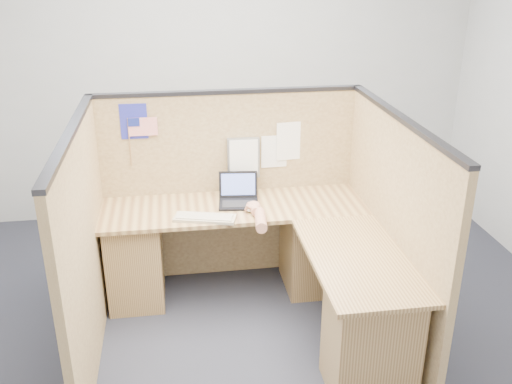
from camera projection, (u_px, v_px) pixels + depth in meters
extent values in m
plane|color=#1F202B|center=(247.00, 343.00, 3.90)|extent=(5.00, 5.00, 0.00)
plane|color=#B0B4B6|center=(214.00, 74.00, 5.40)|extent=(5.00, 0.00, 5.00)
cube|color=olive|center=(229.00, 187.00, 4.52)|extent=(2.05, 0.05, 1.50)
cube|color=#232328|center=(227.00, 92.00, 4.22)|extent=(2.05, 0.06, 0.03)
cube|color=olive|center=(85.00, 250.00, 3.56)|extent=(0.05, 1.80, 1.50)
cube|color=#232328|center=(70.00, 133.00, 3.26)|extent=(0.06, 1.80, 0.03)
cube|color=olive|center=(391.00, 229.00, 3.83)|extent=(0.05, 1.80, 1.50)
cube|color=#232328|center=(403.00, 118.00, 3.54)|extent=(0.06, 1.80, 0.03)
cube|color=brown|center=(234.00, 208.00, 4.23)|extent=(1.95, 0.60, 0.03)
cube|color=brown|center=(358.00, 259.00, 3.53)|extent=(0.60, 1.15, 0.03)
cube|color=brown|center=(135.00, 258.00, 4.27)|extent=(0.40, 0.50, 0.70)
cube|color=brown|center=(311.00, 245.00, 4.46)|extent=(0.40, 0.50, 0.70)
cube|color=brown|center=(371.00, 339.00, 3.38)|extent=(0.50, 0.40, 0.70)
cube|color=black|center=(239.00, 204.00, 4.24)|extent=(0.31, 0.25, 0.02)
cube|color=black|center=(236.00, 184.00, 4.32)|extent=(0.30, 0.09, 0.20)
cube|color=#445392|center=(236.00, 185.00, 4.31)|extent=(0.26, 0.07, 0.16)
cube|color=tan|center=(205.00, 218.00, 4.01)|extent=(0.46, 0.25, 0.02)
cube|color=silver|center=(205.00, 216.00, 4.00)|extent=(0.41, 0.22, 0.01)
ellipsoid|color=silver|center=(254.00, 209.00, 4.12)|extent=(0.12, 0.08, 0.05)
ellipsoid|color=tan|center=(254.00, 206.00, 4.10)|extent=(0.10, 0.12, 0.05)
cylinder|color=tan|center=(256.00, 211.00, 4.06)|extent=(0.07, 0.05, 0.07)
cylinder|color=tan|center=(261.00, 220.00, 3.92)|extent=(0.11, 0.29, 0.09)
cube|color=#21269A|center=(134.00, 121.00, 4.17)|extent=(0.20, 0.01, 0.26)
cylinder|color=olive|center=(130.00, 142.00, 4.21)|extent=(0.01, 0.01, 0.37)
cube|color=red|center=(143.00, 127.00, 4.18)|extent=(0.21, 0.00, 0.14)
cube|color=navy|center=(134.00, 122.00, 4.16)|extent=(0.08, 0.00, 0.06)
cube|color=slate|center=(243.00, 158.00, 4.38)|extent=(0.25, 0.05, 0.32)
cube|color=white|center=(244.00, 157.00, 4.35)|extent=(0.22, 0.01, 0.27)
cube|color=white|center=(274.00, 152.00, 4.42)|extent=(0.20, 0.01, 0.26)
cube|color=white|center=(291.00, 141.00, 4.41)|extent=(0.24, 0.03, 0.30)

